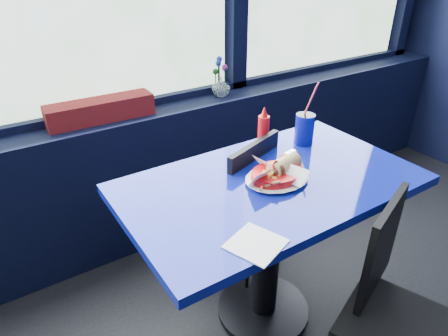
% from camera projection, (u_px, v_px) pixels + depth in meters
% --- Properties ---
extents(window_sill, '(5.00, 0.26, 0.80)m').
position_uv_depth(window_sill, '(130.00, 182.00, 2.26)').
color(window_sill, black).
rests_on(window_sill, ground).
extents(near_table, '(1.20, 0.70, 0.75)m').
position_uv_depth(near_table, '(269.00, 217.00, 1.69)').
color(near_table, black).
rests_on(near_table, ground).
extents(chair_near_front, '(0.46, 0.47, 0.80)m').
position_uv_depth(chair_near_front, '(389.00, 296.00, 1.45)').
color(chair_near_front, black).
rests_on(chair_near_front, ground).
extents(chair_near_back, '(0.47, 0.48, 0.83)m').
position_uv_depth(chair_near_back, '(245.00, 198.00, 1.98)').
color(chair_near_back, black).
rests_on(chair_near_back, ground).
extents(planter_box, '(0.53, 0.15, 0.11)m').
position_uv_depth(planter_box, '(100.00, 110.00, 2.00)').
color(planter_box, maroon).
rests_on(planter_box, window_sill).
extents(flower_vase, '(0.14, 0.14, 0.23)m').
position_uv_depth(flower_vase, '(221.00, 84.00, 2.31)').
color(flower_vase, silver).
rests_on(flower_vase, window_sill).
extents(food_basket, '(0.27, 0.27, 0.09)m').
position_uv_depth(food_basket, '(278.00, 173.00, 1.58)').
color(food_basket, red).
rests_on(food_basket, near_table).
extents(ketchup_bottle, '(0.05, 0.05, 0.20)m').
position_uv_depth(ketchup_bottle, '(263.00, 129.00, 1.83)').
color(ketchup_bottle, red).
rests_on(ketchup_bottle, near_table).
extents(soda_cup, '(0.09, 0.09, 0.30)m').
position_uv_depth(soda_cup, '(304.00, 128.00, 1.87)').
color(soda_cup, navy).
rests_on(soda_cup, near_table).
extents(napkin, '(0.20, 0.20, 0.00)m').
position_uv_depth(napkin, '(256.00, 244.00, 1.26)').
color(napkin, white).
rests_on(napkin, near_table).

